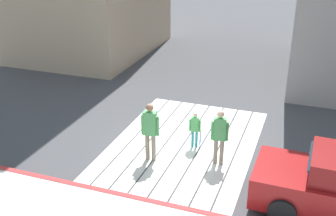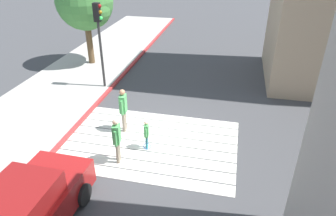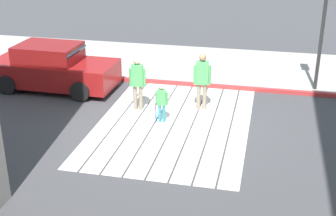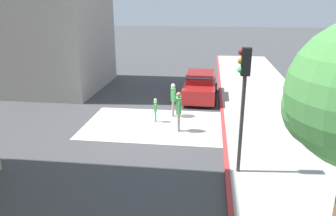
# 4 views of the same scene
# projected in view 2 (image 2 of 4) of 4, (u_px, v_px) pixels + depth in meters

# --- Properties ---
(ground_plane) EXTENTS (120.00, 120.00, 0.00)m
(ground_plane) POSITION_uv_depth(u_px,v_px,m) (151.00, 143.00, 11.63)
(ground_plane) COLOR #424244
(crosswalk_stripes) EXTENTS (6.40, 4.35, 0.01)m
(crosswalk_stripes) POSITION_uv_depth(u_px,v_px,m) (151.00, 143.00, 11.63)
(crosswalk_stripes) COLOR silver
(crosswalk_stripes) RESTS_ON ground
(sidewalk_west) EXTENTS (4.80, 40.00, 0.12)m
(sidewalk_west) POSITION_uv_depth(u_px,v_px,m) (20.00, 124.00, 12.67)
(sidewalk_west) COLOR #ADA8A0
(sidewalk_west) RESTS_ON ground
(curb_painted) EXTENTS (0.16, 40.00, 0.13)m
(curb_painted) POSITION_uv_depth(u_px,v_px,m) (72.00, 131.00, 12.22)
(curb_painted) COLOR #BC3333
(curb_painted) RESTS_ON ground
(car_parked_near_curb) EXTENTS (2.05, 4.34, 1.57)m
(car_parked_near_curb) POSITION_uv_depth(u_px,v_px,m) (23.00, 215.00, 7.66)
(car_parked_near_curb) COLOR maroon
(car_parked_near_curb) RESTS_ON ground
(traffic_light_corner) EXTENTS (0.39, 0.28, 4.24)m
(traffic_light_corner) POSITION_uv_depth(u_px,v_px,m) (99.00, 29.00, 14.42)
(traffic_light_corner) COLOR #2D2D2D
(traffic_light_corner) RESTS_ON ground
(street_tree) EXTENTS (3.20, 3.20, 5.32)m
(street_tree) POSITION_uv_depth(u_px,v_px,m) (86.00, 3.00, 17.09)
(street_tree) COLOR brown
(street_tree) RESTS_ON ground
(pedestrian_adult_lead) EXTENTS (0.27, 0.49, 1.70)m
(pedestrian_adult_lead) POSITION_uv_depth(u_px,v_px,m) (117.00, 138.00, 10.20)
(pedestrian_adult_lead) COLOR gray
(pedestrian_adult_lead) RESTS_ON ground
(pedestrian_adult_trailing) EXTENTS (0.27, 0.52, 1.81)m
(pedestrian_adult_trailing) POSITION_uv_depth(u_px,v_px,m) (123.00, 107.00, 11.89)
(pedestrian_adult_trailing) COLOR gray
(pedestrian_adult_trailing) RESTS_ON ground
(pedestrian_child_with_racket) EXTENTS (0.30, 0.38, 1.18)m
(pedestrian_child_with_racket) POSITION_uv_depth(u_px,v_px,m) (147.00, 134.00, 11.00)
(pedestrian_child_with_racket) COLOR teal
(pedestrian_child_with_racket) RESTS_ON ground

